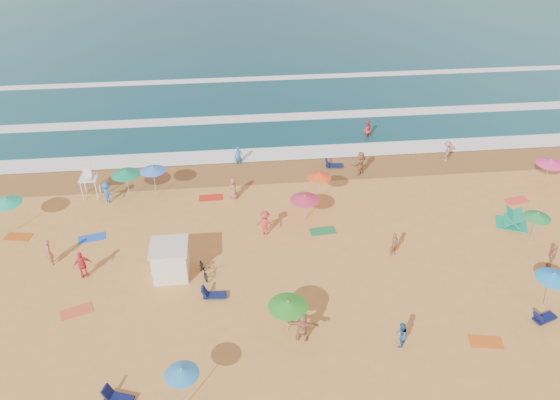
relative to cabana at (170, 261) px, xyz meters
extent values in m
plane|color=gold|center=(5.08, -0.95, -1.00)|extent=(220.00, 220.00, 0.00)
plane|color=olive|center=(5.08, 11.55, -0.99)|extent=(220.00, 220.00, 0.00)
cube|color=white|center=(5.08, 14.05, -0.90)|extent=(200.00, 2.20, 0.05)
cube|color=white|center=(5.08, 21.05, -0.90)|extent=(200.00, 1.60, 0.05)
cube|color=white|center=(5.08, 31.05, -0.90)|extent=(200.00, 1.20, 0.05)
cube|color=white|center=(0.00, 0.00, 0.00)|extent=(2.00, 2.00, 2.00)
cube|color=silver|center=(0.00, 0.00, 1.06)|extent=(2.20, 2.20, 0.12)
imported|color=black|center=(1.90, -0.30, -0.53)|extent=(1.05, 1.89, 0.94)
cone|color=green|center=(6.36, -5.19, 0.95)|extent=(2.07, 2.07, 0.35)
cone|color=#17BD85|center=(-10.66, 5.52, 1.32)|extent=(1.97, 1.97, 0.35)
cone|color=#119164|center=(-3.57, 8.71, 1.14)|extent=(2.04, 2.04, 0.35)
cone|color=#F8377D|center=(27.10, 7.25, 1.02)|extent=(2.01, 2.01, 0.35)
cone|color=#2C87C9|center=(1.20, -9.18, 1.27)|extent=(1.56, 1.56, 0.35)
cone|color=green|center=(22.54, 0.50, 1.33)|extent=(1.65, 1.65, 0.35)
cone|color=#1B92EA|center=(20.65, -4.90, 1.28)|extent=(1.84, 1.84, 0.35)
cone|color=#357CF1|center=(-1.66, 8.71, 1.32)|extent=(1.78, 1.78, 0.35)
cone|color=#CB2D4E|center=(8.61, 4.59, 0.88)|extent=(1.97, 1.97, 0.35)
cone|color=#FF4E1A|center=(9.88, 6.62, 1.34)|extent=(1.72, 1.72, 0.35)
cube|color=#0E1547|center=(-1.86, -8.68, -0.83)|extent=(1.41, 0.96, 0.34)
cube|color=#0F1A4D|center=(2.55, -2.28, -0.83)|extent=(1.34, 0.65, 0.34)
cube|color=#0F154C|center=(20.22, -5.88, -0.83)|extent=(1.41, 0.95, 0.34)
cube|color=#0E1847|center=(11.98, 11.55, -0.83)|extent=(1.34, 0.67, 0.34)
cube|color=blue|center=(-5.45, 4.09, -0.98)|extent=(1.85, 1.22, 0.03)
cube|color=#CC5C16|center=(-10.25, 4.70, -0.98)|extent=(1.83, 1.17, 0.03)
cube|color=#D55632|center=(-5.06, -2.60, -0.98)|extent=(1.89, 1.38, 0.03)
cube|color=red|center=(2.27, 8.10, -0.98)|extent=(1.71, 0.88, 0.03)
cube|color=#20823F|center=(9.66, 3.29, -0.98)|extent=(1.77, 1.00, 0.03)
cube|color=orange|center=(16.45, -7.03, -0.98)|extent=(1.83, 1.16, 0.03)
cube|color=#ED4837|center=(24.16, 5.49, -0.98)|extent=(1.85, 1.21, 0.03)
imported|color=tan|center=(7.02, -5.84, -0.09)|extent=(1.77, 0.98, 1.82)
imported|color=#286DBA|center=(4.49, 12.90, -0.39)|extent=(0.63, 0.41, 1.71)
imported|color=#E4394A|center=(-5.12, 0.28, -0.09)|extent=(1.15, 0.81, 1.82)
imported|color=#A2644A|center=(3.92, 7.94, -0.17)|extent=(0.73, 0.92, 1.66)
imported|color=#2264A1|center=(11.94, -6.77, -0.25)|extent=(0.87, 0.92, 1.51)
imported|color=#A87B4D|center=(13.74, 10.34, -0.05)|extent=(1.66, 1.62, 1.90)
imported|color=brown|center=(13.62, 0.43, -0.19)|extent=(0.70, 0.64, 1.61)
imported|color=#B6765F|center=(21.14, 11.72, -0.15)|extent=(0.98, 1.25, 1.69)
imported|color=tan|center=(22.79, -1.62, -0.18)|extent=(0.83, 1.03, 1.63)
imported|color=#B67054|center=(-7.38, 1.67, -0.12)|extent=(0.64, 0.76, 1.77)
imported|color=#C9323A|center=(5.85, 3.38, -0.11)|extent=(1.29, 0.97, 1.77)
imported|color=blue|center=(-5.00, 8.34, -0.20)|extent=(1.19, 1.07, 1.60)
imported|color=red|center=(15.73, 16.47, -0.34)|extent=(1.06, 0.93, 1.83)
camera|label=1|loc=(3.88, -25.26, 20.68)|focal=35.00mm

